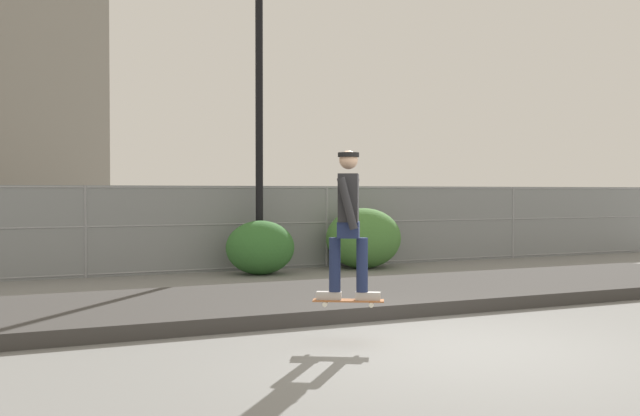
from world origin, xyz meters
name	(u,v)px	position (x,y,z in m)	size (l,w,h in m)	color
ground_plane	(450,350)	(0.00, 0.00, 0.00)	(120.00, 120.00, 0.00)	slate
gravel_berm	(317,299)	(0.00, 3.49, 0.10)	(16.23, 3.19, 0.19)	#3D3A38
skateboard	(348,301)	(-0.87, 0.73, 0.49)	(0.79, 0.57, 0.07)	#9E5B33
skater	(348,216)	(-0.87, 0.73, 1.45)	(0.67, 0.62, 1.68)	#B2ADA8
chain_fence	(215,228)	(0.00, 8.78, 0.93)	(26.74, 0.06, 1.85)	gray
street_lamp	(259,55)	(0.82, 8.23, 4.61)	(0.44, 0.44, 7.52)	black
parked_car_near	(76,231)	(-2.58, 11.06, 0.84)	(4.51, 2.17, 1.66)	#566B4C
parked_car_mid	(321,225)	(3.58, 11.09, 0.84)	(4.41, 1.97, 1.66)	black
parked_car_far	(489,222)	(9.16, 11.29, 0.84)	(4.43, 2.02, 1.66)	maroon
shrub_left	(260,248)	(0.71, 7.86, 0.56)	(1.45, 1.19, 1.12)	#336B2D
shrub_center	(364,238)	(3.26, 8.09, 0.68)	(1.75, 1.43, 1.35)	#477F38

